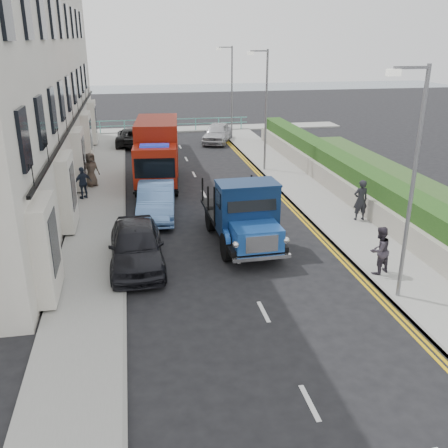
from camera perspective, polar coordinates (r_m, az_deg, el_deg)
ground at (r=16.77m, az=2.77°, el=-6.56°), size 120.00×120.00×0.00m
pavement_west at (r=24.75m, az=-13.96°, el=2.14°), size 2.40×38.00×0.12m
pavement_east at (r=26.23m, az=9.57°, el=3.52°), size 2.60×38.00×0.12m
promenade at (r=44.29m, az=-6.00°, el=10.67°), size 30.00×2.50×0.12m
sea_plane at (r=74.97m, az=-8.14°, el=14.61°), size 120.00×120.00×0.00m
terrace_west at (r=28.13m, az=-24.04°, el=17.98°), size 6.31×30.20×14.25m
garden_east at (r=26.70m, az=13.56°, el=5.41°), size 1.45×28.00×1.75m
seafront_railing at (r=43.42m, az=-5.93°, el=11.17°), size 13.00×0.08×1.11m
lamp_near at (r=15.13m, az=20.52°, el=5.32°), size 1.23×0.18×7.00m
lamp_mid at (r=29.74m, az=4.62°, el=13.52°), size 1.23×0.18×7.00m
lamp_far at (r=39.43m, az=0.73°, el=15.33°), size 1.23×0.18×7.00m
bedford_lorry at (r=18.84m, az=2.50°, el=0.62°), size 2.39×5.66×2.64m
red_lorry at (r=27.74m, az=-7.65°, el=8.29°), size 2.80×6.64×3.39m
parked_car_front at (r=17.78m, az=-10.00°, el=-2.42°), size 1.89×4.63×1.57m
parked_car_mid at (r=22.59m, az=-7.74°, el=2.65°), size 1.99×4.68×1.50m
parked_car_rear at (r=27.43m, az=-8.35°, el=5.56°), size 1.89×4.31×1.23m
seafront_car_left at (r=38.35m, az=-10.55°, el=9.79°), size 2.36×4.76×1.30m
seafront_car_right at (r=38.72m, az=-0.77°, el=10.38°), size 3.22×4.72×1.49m
pedestrian_east_near at (r=22.40m, az=15.34°, el=2.66°), size 0.67×0.46×1.80m
pedestrian_east_far at (r=17.50m, az=17.34°, el=-2.88°), size 0.99×0.89×1.66m
pedestrian_west_near at (r=25.54m, az=-15.81°, el=4.55°), size 0.99×0.85×1.59m
pedestrian_west_far at (r=27.59m, az=-14.96°, el=6.03°), size 1.05×0.98×1.80m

